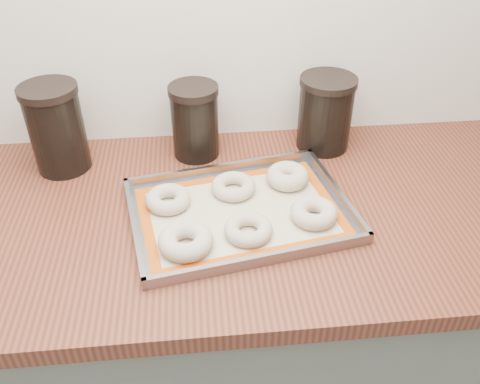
{
  "coord_description": "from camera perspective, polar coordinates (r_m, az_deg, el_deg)",
  "views": [
    {
      "loc": [
        -0.13,
        0.8,
        1.59
      ],
      "look_at": [
        -0.04,
        1.65,
        0.96
      ],
      "focal_mm": 38.0,
      "sensor_mm": 36.0,
      "label": 1
    }
  ],
  "objects": [
    {
      "name": "bagel_front_right",
      "position": [
        1.08,
        8.28,
        -2.34
      ],
      "size": [
        0.11,
        0.11,
        0.04
      ],
      "primitive_type": "torus",
      "rotation": [
        0.0,
        0.0,
        0.11
      ],
      "color": "#C1AE96",
      "rests_on": "baking_mat"
    },
    {
      "name": "canister_left",
      "position": [
        1.26,
        -19.91,
        6.76
      ],
      "size": [
        0.13,
        0.13,
        0.21
      ],
      "color": "black",
      "rests_on": "countertop"
    },
    {
      "name": "bagel_back_left",
      "position": [
        1.12,
        -8.08,
        -0.81
      ],
      "size": [
        0.12,
        0.12,
        0.03
      ],
      "primitive_type": "torus",
      "rotation": [
        0.0,
        0.0,
        0.32
      ],
      "color": "#C1AE96",
      "rests_on": "baking_mat"
    },
    {
      "name": "cabinet",
      "position": [
        1.46,
        1.6,
        -16.18
      ],
      "size": [
        3.0,
        0.65,
        0.86
      ],
      "primitive_type": "cube",
      "color": "#5F665A",
      "rests_on": "floor"
    },
    {
      "name": "bagel_front_left",
      "position": [
        1.0,
        -6.12,
        -5.47
      ],
      "size": [
        0.13,
        0.13,
        0.04
      ],
      "primitive_type": "torus",
      "rotation": [
        0.0,
        0.0,
        0.22
      ],
      "color": "#C1AE96",
      "rests_on": "baking_mat"
    },
    {
      "name": "canister_mid",
      "position": [
        1.25,
        -5.08,
        7.94
      ],
      "size": [
        0.12,
        0.12,
        0.18
      ],
      "color": "black",
      "rests_on": "countertop"
    },
    {
      "name": "bagel_front_mid",
      "position": [
        1.03,
        0.95,
        -4.22
      ],
      "size": [
        0.11,
        0.11,
        0.03
      ],
      "primitive_type": "torus",
      "rotation": [
        0.0,
        0.0,
        0.11
      ],
      "color": "#C1AE96",
      "rests_on": "baking_mat"
    },
    {
      "name": "countertop",
      "position": [
        1.13,
        1.97,
        -2.34
      ],
      "size": [
        3.06,
        0.68,
        0.04
      ],
      "primitive_type": "cube",
      "color": "brown",
      "rests_on": "cabinet"
    },
    {
      "name": "bagel_back_right",
      "position": [
        1.17,
        5.36,
        1.78
      ],
      "size": [
        0.11,
        0.11,
        0.04
      ],
      "primitive_type": "torus",
      "rotation": [
        0.0,
        0.0,
        0.19
      ],
      "color": "#C1AE96",
      "rests_on": "baking_mat"
    },
    {
      "name": "bagel_back_mid",
      "position": [
        1.14,
        -0.74,
        0.62
      ],
      "size": [
        0.13,
        0.13,
        0.03
      ],
      "primitive_type": "torus",
      "rotation": [
        0.0,
        0.0,
        0.35
      ],
      "color": "#C1AE96",
      "rests_on": "baking_mat"
    },
    {
      "name": "canister_right",
      "position": [
        1.3,
        9.55,
        8.76
      ],
      "size": [
        0.14,
        0.14,
        0.19
      ],
      "color": "black",
      "rests_on": "countertop"
    },
    {
      "name": "baking_mat",
      "position": [
        1.09,
        -0.0,
        -2.31
      ],
      "size": [
        0.46,
        0.36,
        0.0
      ],
      "rotation": [
        0.0,
        0.0,
        0.18
      ],
      "color": "#C6B793",
      "rests_on": "baking_tray"
    },
    {
      "name": "baking_tray",
      "position": [
        1.09,
        0.0,
        -2.23
      ],
      "size": [
        0.51,
        0.41,
        0.03
      ],
      "rotation": [
        0.0,
        0.0,
        0.18
      ],
      "color": "gray",
      "rests_on": "countertop"
    }
  ]
}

